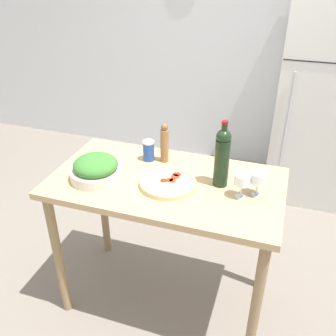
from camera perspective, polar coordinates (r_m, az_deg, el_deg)
name	(u,v)px	position (r m, az deg, el deg)	size (l,w,h in m)	color
ground_plane	(166,296)	(2.73, -0.25, -18.92)	(14.00, 14.00, 0.00)	slate
wall_back	(235,40)	(3.94, 10.21, 18.64)	(6.40, 0.08, 2.60)	silver
refrigerator	(321,100)	(3.61, 22.32, 9.62)	(0.74, 0.74, 1.86)	silver
prep_counter	(166,200)	(2.18, -0.30, -4.83)	(1.31, 0.72, 0.95)	tan
wine_bottle	(222,156)	(2.00, 8.26, 1.78)	(0.08, 0.08, 0.38)	black
wine_glass_near	(242,181)	(1.95, 11.26, -1.92)	(0.08, 0.08, 0.14)	silver
wine_glass_far	(258,179)	(1.99, 13.58, -1.61)	(0.08, 0.08, 0.14)	silver
pepper_mill	(164,143)	(2.24, -0.54, 3.76)	(0.05, 0.05, 0.25)	olive
salad_bowl	(96,169)	(2.13, -10.91, -0.12)	(0.30, 0.30, 0.14)	silver
homemade_pizza	(168,183)	(2.06, -0.02, -2.24)	(0.31, 0.31, 0.03)	#DBC189
salt_canister	(149,151)	(2.29, -2.97, 2.67)	(0.07, 0.07, 0.13)	#284CA3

